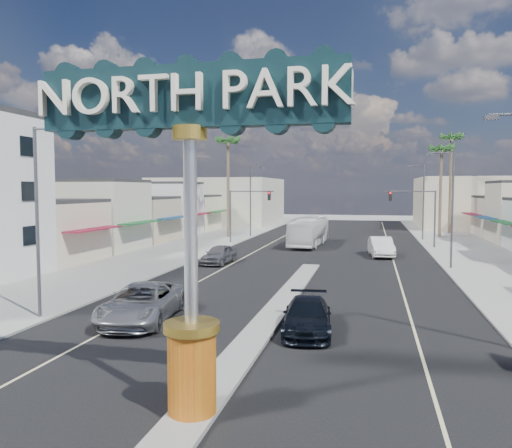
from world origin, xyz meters
The scene contains 24 objects.
ground centered at (0.00, 30.00, 0.00)m, with size 160.00×160.00×0.00m, color gray.
road centered at (0.00, 30.00, 0.01)m, with size 20.00×120.00×0.01m, color black.
median_island centered at (0.00, 14.00, 0.08)m, with size 1.30×30.00×0.16m, color gray.
sidewalk_left centered at (-14.00, 30.00, 0.06)m, with size 8.00×120.00×0.12m, color gray.
sidewalk_right centered at (14.00, 30.00, 0.06)m, with size 8.00×120.00×0.12m, color gray.
storefront_row_left centered at (-24.00, 43.00, 3.00)m, with size 12.00×42.00×6.00m, color beige.
backdrop_far_left centered at (-22.00, 75.00, 4.00)m, with size 20.00×20.00×8.00m, color #B7B29E.
backdrop_far_right centered at (22.00, 75.00, 4.00)m, with size 20.00×20.00×8.00m, color beige.
gateway_sign centered at (0.00, 1.98, 5.93)m, with size 8.20×1.50×9.15m.
traffic_signal_left centered at (-9.18, 43.99, 4.27)m, with size 5.09×0.45×6.00m.
traffic_signal_right centered at (9.18, 43.99, 4.27)m, with size 5.09×0.45×6.00m.
streetlight_l_near centered at (-10.43, 10.00, 5.07)m, with size 2.03×0.22×9.00m.
streetlight_l_mid centered at (-10.43, 30.00, 5.07)m, with size 2.03×0.22×9.00m.
streetlight_l_far centered at (-10.43, 52.00, 5.07)m, with size 2.03×0.22×9.00m.
streetlight_r_mid centered at (10.43, 30.00, 5.07)m, with size 2.03×0.22×9.00m.
streetlight_r_far centered at (10.43, 52.00, 5.07)m, with size 2.03×0.22×9.00m.
palm_left_far centered at (-13.00, 50.00, 11.50)m, with size 2.60×2.60×13.10m.
palm_right_mid centered at (13.00, 56.00, 10.60)m, with size 2.60×2.60×12.10m.
palm_right_far centered at (15.00, 62.00, 12.39)m, with size 2.60×2.60×14.10m.
suv_left centered at (-5.71, 10.71, 0.86)m, with size 2.86×6.20×1.72m, color #9E9FA2.
suv_right centered at (2.00, 10.66, 0.72)m, with size 2.01×4.94×1.43m, color black.
car_parked_left centered at (-7.55, 28.65, 0.78)m, with size 1.84×4.58×1.56m, color slate.
car_parked_right centered at (5.50, 36.31, 0.89)m, with size 1.89×5.42×1.78m, color silver.
city_bus centered at (-2.00, 43.63, 1.55)m, with size 2.60×11.12×3.10m, color white.
Camera 1 is at (4.62, -10.29, 6.13)m, focal length 35.00 mm.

